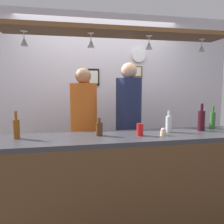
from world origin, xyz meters
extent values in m
plane|color=#4C4742|center=(0.00, 0.00, 0.00)|extent=(8.00, 8.00, 0.00)
cube|color=silver|center=(0.00, 1.10, 1.30)|extent=(4.40, 0.06, 2.60)
cube|color=#38383D|center=(0.00, -0.35, 0.96)|extent=(2.70, 0.55, 0.04)
cube|color=brown|center=(0.00, -0.60, 0.47)|extent=(2.65, 0.04, 0.93)
cube|color=brown|center=(0.00, -0.30, 1.98)|extent=(2.20, 0.36, 0.04)
cylinder|color=silver|center=(-0.88, -0.28, 1.96)|extent=(0.06, 0.06, 0.00)
cylinder|color=silver|center=(-0.88, -0.28, 1.93)|extent=(0.01, 0.01, 0.06)
cone|color=silver|center=(-0.88, -0.28, 1.86)|extent=(0.07, 0.07, 0.08)
cylinder|color=silver|center=(-0.28, -0.32, 1.96)|extent=(0.06, 0.06, 0.00)
cylinder|color=silver|center=(-0.28, -0.32, 1.93)|extent=(0.01, 0.01, 0.06)
cone|color=silver|center=(-0.28, -0.32, 1.86)|extent=(0.07, 0.07, 0.08)
cylinder|color=silver|center=(0.29, -0.32, 1.96)|extent=(0.06, 0.06, 0.00)
cylinder|color=silver|center=(0.29, -0.32, 1.93)|extent=(0.01, 0.01, 0.06)
cone|color=silver|center=(0.29, -0.32, 1.86)|extent=(0.07, 0.07, 0.08)
cylinder|color=silver|center=(0.89, -0.27, 1.96)|extent=(0.06, 0.06, 0.00)
cylinder|color=silver|center=(0.89, -0.27, 1.93)|extent=(0.01, 0.01, 0.06)
cone|color=silver|center=(0.89, -0.27, 1.86)|extent=(0.07, 0.07, 0.08)
cube|color=#2D334C|center=(-0.31, 0.38, 0.40)|extent=(0.17, 0.18, 0.80)
cylinder|color=orange|center=(-0.31, 0.38, 1.15)|extent=(0.34, 0.34, 0.70)
sphere|color=#9E7556|center=(-0.31, 0.38, 1.59)|extent=(0.20, 0.20, 0.20)
cube|color=#2D334C|center=(0.28, 0.38, 0.42)|extent=(0.17, 0.18, 0.84)
cylinder|color=navy|center=(0.28, 0.38, 1.21)|extent=(0.34, 0.34, 0.73)
sphere|color=tan|center=(0.28, 0.38, 1.67)|extent=(0.21, 0.21, 0.21)
cylinder|color=#512D14|center=(-0.21, -0.30, 1.04)|extent=(0.07, 0.07, 0.13)
cylinder|color=#512D14|center=(-0.21, -0.30, 1.13)|extent=(0.03, 0.03, 0.05)
cylinder|color=#380F19|center=(0.93, -0.28, 1.09)|extent=(0.08, 0.08, 0.22)
cylinder|color=#380F19|center=(0.93, -0.28, 1.24)|extent=(0.03, 0.03, 0.08)
cylinder|color=silver|center=(0.54, -0.28, 1.06)|extent=(0.06, 0.06, 0.17)
cylinder|color=silver|center=(0.54, -0.28, 1.18)|extent=(0.03, 0.03, 0.06)
cylinder|color=#336B2D|center=(1.11, -0.21, 1.07)|extent=(0.06, 0.06, 0.19)
cylinder|color=#336B2D|center=(1.11, -0.21, 1.20)|extent=(0.03, 0.03, 0.07)
cylinder|color=brown|center=(-0.98, -0.28, 1.07)|extent=(0.06, 0.06, 0.18)
cylinder|color=brown|center=(-0.98, -0.28, 1.20)|extent=(0.03, 0.03, 0.08)
cylinder|color=red|center=(0.19, -0.38, 1.04)|extent=(0.07, 0.07, 0.12)
cylinder|color=beige|center=(0.42, -0.42, 1.00)|extent=(0.06, 0.06, 0.04)
sphere|color=pink|center=(0.42, -0.42, 1.03)|extent=(0.05, 0.05, 0.05)
cube|color=brown|center=(0.58, 1.06, 1.70)|extent=(0.22, 0.02, 0.18)
cube|color=white|center=(0.58, 1.05, 1.70)|extent=(0.17, 0.01, 0.14)
cube|color=#B29338|center=(0.49, 1.06, 1.46)|extent=(0.30, 0.02, 0.18)
cube|color=white|center=(0.49, 1.05, 1.46)|extent=(0.23, 0.01, 0.14)
cube|color=black|center=(-0.11, 1.06, 1.61)|extent=(0.18, 0.02, 0.26)
cube|color=white|center=(-0.11, 1.05, 1.61)|extent=(0.14, 0.01, 0.20)
cylinder|color=white|center=(0.63, 1.05, 1.96)|extent=(0.22, 0.03, 0.22)
camera|label=1|loc=(-0.50, -2.44, 1.47)|focal=35.52mm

